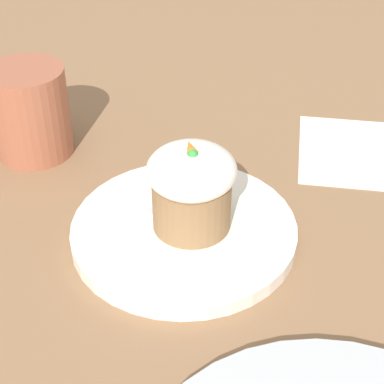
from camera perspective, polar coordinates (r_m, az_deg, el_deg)
The scene contains 6 objects.
ground_plane at distance 0.62m, azimuth -0.71°, elevation -4.02°, with size 4.00×4.00×0.00m, color #846042.
dessert_plate at distance 0.61m, azimuth -0.72°, elevation -3.49°, with size 0.21×0.21×0.01m.
carrot_cake at distance 0.58m, azimuth -0.00°, elevation 0.39°, with size 0.08×0.08×0.09m.
spoon at distance 0.62m, azimuth -2.93°, elevation -1.83°, with size 0.06×0.10×0.01m.
coffee_cup at distance 0.74m, azimuth -14.18°, elevation 7.01°, with size 0.12×0.09×0.10m.
paper_napkin at distance 0.76m, azimuth 14.12°, elevation 3.52°, with size 0.18×0.16×0.00m.
Camera 1 is at (-0.46, 0.08, 0.40)m, focal length 60.00 mm.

